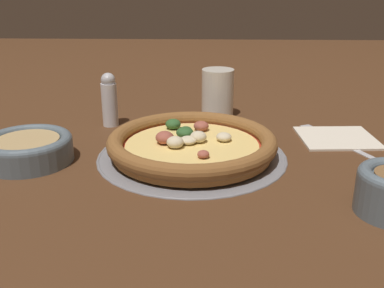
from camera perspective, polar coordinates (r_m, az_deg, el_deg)
ground_plane at (r=0.78m, az=-0.00°, el=-1.58°), size 3.00×3.00×0.00m
pizza_tray at (r=0.78m, az=-0.00°, el=-1.40°), size 0.33×0.33×0.01m
pizza at (r=0.77m, az=-0.03°, el=0.05°), size 0.29×0.29×0.04m
bowl_near at (r=0.80m, az=-20.13°, el=-0.46°), size 0.15×0.15×0.05m
drinking_cup at (r=0.99m, az=3.27°, el=6.44°), size 0.07×0.07×0.11m
napkin at (r=0.90m, az=17.95°, el=0.86°), size 0.15×0.14×0.01m
fork at (r=0.90m, az=17.24°, el=0.75°), size 0.10×0.18×0.00m
pepper_shaker at (r=0.94m, az=-10.45°, el=5.57°), size 0.03×0.03×0.11m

